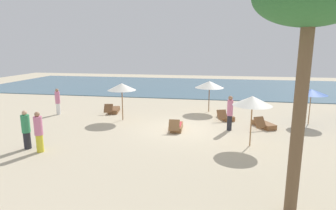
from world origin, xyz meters
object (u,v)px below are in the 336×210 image
at_px(umbrella_4, 209,84).
at_px(lounger_2, 225,116).
at_px(umbrella_0, 311,92).
at_px(person_2, 39,132).
at_px(umbrella_3, 252,101).
at_px(lounger_0, 176,127).
at_px(lounger_1, 114,110).
at_px(umbrella_1, 122,87).
at_px(person_0, 26,130).
at_px(lounger_3, 264,124).
at_px(person_1, 58,101).
at_px(palm_0, 311,1).
at_px(person_3, 230,113).

bearing_deg(umbrella_4, lounger_2, -60.05).
distance_m(umbrella_0, person_2, 14.53).
height_order(umbrella_3, umbrella_4, umbrella_3).
height_order(lounger_0, person_2, person_2).
bearing_deg(lounger_1, umbrella_1, -54.59).
height_order(lounger_2, person_2, person_2).
bearing_deg(person_0, umbrella_3, 12.15).
relative_size(umbrella_3, lounger_3, 1.33).
bearing_deg(lounger_3, lounger_1, 168.22).
bearing_deg(person_1, umbrella_0, 1.41).
bearing_deg(umbrella_4, palm_0, -77.56).
height_order(lounger_3, person_3, person_3).
distance_m(umbrella_4, person_0, 11.74).
bearing_deg(person_1, lounger_1, 19.63).
bearing_deg(lounger_1, person_2, -93.03).
height_order(umbrella_4, lounger_3, umbrella_4).
xyz_separation_m(lounger_1, person_0, (-1.21, -7.38, 0.71)).
bearing_deg(umbrella_3, lounger_1, 148.56).
bearing_deg(palm_0, lounger_3, 86.25).
distance_m(umbrella_1, lounger_0, 4.34).
height_order(person_0, person_2, person_2).
xyz_separation_m(umbrella_3, person_3, (-0.85, 2.35, -1.12)).
height_order(lounger_1, person_3, person_3).
distance_m(lounger_0, lounger_2, 3.90).
relative_size(lounger_3, person_2, 0.98).
relative_size(umbrella_1, person_0, 1.32).
xyz_separation_m(lounger_0, person_3, (2.85, 0.42, 0.81)).
height_order(umbrella_0, lounger_0, umbrella_0).
bearing_deg(person_0, lounger_1, 80.72).
bearing_deg(person_1, umbrella_3, -18.53).
xyz_separation_m(umbrella_0, umbrella_1, (-11.09, -1.00, 0.16)).
bearing_deg(lounger_2, palm_0, -81.36).
height_order(umbrella_1, person_3, umbrella_1).
bearing_deg(person_3, umbrella_1, 170.53).
bearing_deg(umbrella_1, person_2, -106.46).
distance_m(lounger_2, palm_0, 11.45).
height_order(lounger_0, lounger_2, lounger_0).
bearing_deg(person_2, person_1, 115.30).
bearing_deg(lounger_1, person_0, -99.28).
xyz_separation_m(umbrella_4, lounger_2, (1.11, -1.93, -1.75)).
xyz_separation_m(umbrella_4, person_2, (-6.90, -9.05, -1.02)).
height_order(umbrella_3, person_2, umbrella_3).
bearing_deg(lounger_3, umbrella_0, 23.64).
distance_m(umbrella_3, lounger_3, 3.93).
xyz_separation_m(person_1, person_3, (11.20, -1.69, 0.09)).
relative_size(umbrella_1, person_1, 1.31).
distance_m(person_1, person_2, 7.09).
relative_size(umbrella_4, person_1, 1.23).
xyz_separation_m(lounger_2, person_2, (-8.02, -7.12, 0.72)).
bearing_deg(umbrella_3, umbrella_0, 49.49).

